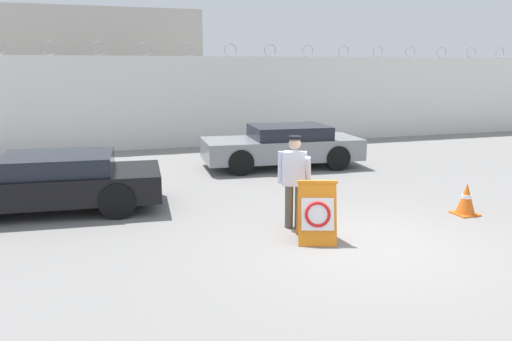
# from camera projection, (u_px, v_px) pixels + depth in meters

# --- Properties ---
(ground_plane) EXTENTS (90.00, 90.00, 0.00)m
(ground_plane) POSITION_uv_depth(u_px,v_px,m) (366.00, 245.00, 8.22)
(ground_plane) COLOR gray
(perimeter_wall) EXTENTS (36.00, 0.30, 3.70)m
(perimeter_wall) POSITION_uv_depth(u_px,v_px,m) (211.00, 101.00, 18.26)
(perimeter_wall) COLOR silver
(perimeter_wall) RESTS_ON ground_plane
(building_block) EXTENTS (9.62, 6.52, 5.06)m
(building_block) POSITION_uv_depth(u_px,v_px,m) (78.00, 75.00, 21.47)
(building_block) COLOR #B2ADA3
(building_block) RESTS_ON ground_plane
(barricade_sign) EXTENTS (0.81, 0.82, 1.05)m
(barricade_sign) POSITION_uv_depth(u_px,v_px,m) (317.00, 212.00, 8.30)
(barricade_sign) COLOR orange
(barricade_sign) RESTS_ON ground_plane
(security_guard) EXTENTS (0.56, 0.58, 1.69)m
(security_guard) POSITION_uv_depth(u_px,v_px,m) (294.00, 178.00, 8.91)
(security_guard) COLOR #514C42
(security_guard) RESTS_ON ground_plane
(traffic_cone_near) EXTENTS (0.44, 0.44, 0.64)m
(traffic_cone_near) POSITION_uv_depth(u_px,v_px,m) (466.00, 199.00, 9.86)
(traffic_cone_near) COLOR orange
(traffic_cone_near) RESTS_ON ground_plane
(parked_car_front_coupe) EXTENTS (4.62, 2.26, 1.16)m
(parked_car_front_coupe) POSITION_uv_depth(u_px,v_px,m) (50.00, 182.00, 10.07)
(parked_car_front_coupe) COLOR black
(parked_car_front_coupe) RESTS_ON ground_plane
(parked_car_rear_sedan) EXTENTS (4.63, 2.19, 1.21)m
(parked_car_rear_sedan) POSITION_uv_depth(u_px,v_px,m) (283.00, 146.00, 14.51)
(parked_car_rear_sedan) COLOR black
(parked_car_rear_sedan) RESTS_ON ground_plane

